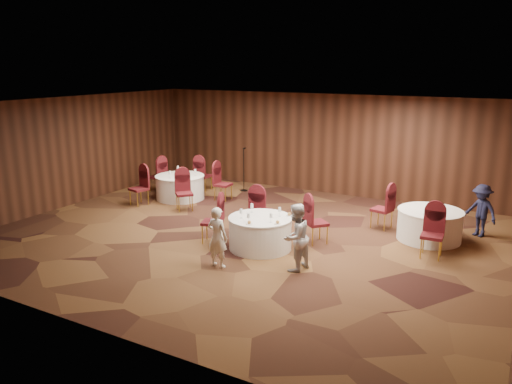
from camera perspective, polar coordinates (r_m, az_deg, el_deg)
The scene contains 15 objects.
ground at distance 12.33m, azimuth -1.27°, elevation -5.05°, with size 12.00×12.00×0.00m, color black.
room_shell at distance 11.82m, azimuth -1.32°, elevation 3.97°, with size 12.00×12.00×12.00m.
table_main at distance 11.42m, azimuth 0.49°, elevation -4.66°, with size 1.46×1.46×0.74m.
table_left at distance 15.77m, azimuth -8.66°, elevation 0.58°, with size 1.52×1.52×0.74m.
table_right at distance 12.66m, azimuth 19.21°, elevation -3.55°, with size 1.52×1.52×0.74m.
chairs_main at distance 12.06m, azimuth 0.80°, elevation -2.99°, with size 2.88×2.00×1.00m.
chairs_left at distance 15.70m, azimuth -8.49°, elevation 0.99°, with size 3.03×3.00×1.00m.
chairs_right at distance 12.33m, azimuth 16.67°, elevation -3.22°, with size 2.08×2.05×1.00m.
tabletop_main at distance 11.11m, azimuth 0.97°, elevation -2.67°, with size 1.03×1.13×0.22m.
tabletop_left at distance 15.68m, azimuth -8.67°, elevation 2.17°, with size 0.86×0.83×0.22m.
tabletop_right at distance 12.25m, azimuth 20.23°, elevation -1.68°, with size 0.08×0.08×0.22m.
mic_stand at distance 16.56m, azimuth -1.40°, elevation 1.53°, with size 0.24×0.24×1.45m.
woman_a at distance 10.36m, azimuth -4.43°, elevation -5.17°, with size 0.47×0.31×1.29m, color white.
woman_b at distance 10.17m, azimuth 4.55°, elevation -5.18°, with size 0.69×0.53×1.41m, color silver.
man_c at distance 13.31m, azimuth 24.32°, elevation -1.94°, with size 0.84×0.48×1.30m, color #161731.
Camera 1 is at (5.86, -10.03, 4.12)m, focal length 35.00 mm.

